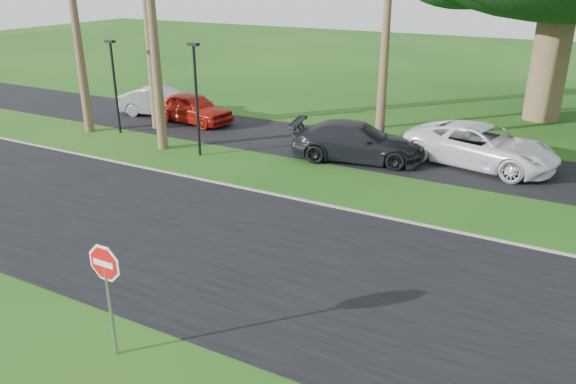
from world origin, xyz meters
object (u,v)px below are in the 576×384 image
(car_silver, at_px, (162,102))
(car_red, at_px, (193,108))
(stop_sign_near, at_px, (106,278))
(car_dark, at_px, (356,142))
(car_minivan, at_px, (481,146))

(car_silver, height_order, car_red, car_red)
(stop_sign_near, xyz_separation_m, car_dark, (-0.44, 14.03, -1.00))
(car_silver, relative_size, car_red, 1.02)
(car_red, height_order, car_minivan, car_minivan)
(car_red, distance_m, car_dark, 9.73)
(car_silver, relative_size, car_dark, 0.84)
(stop_sign_near, height_order, car_dark, stop_sign_near)
(car_dark, distance_m, car_minivan, 4.89)
(car_red, xyz_separation_m, car_dark, (9.59, -1.66, 0.02))
(car_minivan, bearing_deg, car_dark, 120.71)
(car_dark, bearing_deg, car_red, 67.67)
(car_silver, bearing_deg, car_red, -112.14)
(car_red, bearing_deg, car_minivan, -83.67)
(car_silver, height_order, car_dark, car_dark)
(car_dark, bearing_deg, stop_sign_near, 169.27)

